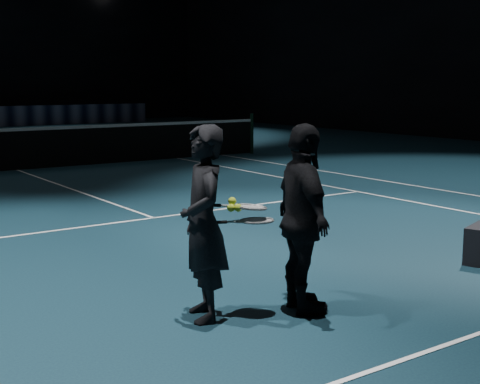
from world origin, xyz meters
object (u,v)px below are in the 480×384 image
object	(u,v)px
player_a	(203,224)
tennis_balls	(234,206)
player_b	(303,219)
racket_upper	(250,207)
racket_lower	(257,221)

from	to	relation	value
player_a	tennis_balls	world-z (taller)	player_a
player_a	tennis_balls	size ratio (longest dim) A/B	13.45
player_b	racket_upper	distance (m)	0.47
player_a	player_b	world-z (taller)	same
racket_upper	tennis_balls	world-z (taller)	tennis_balls
racket_upper	racket_lower	bearing A→B (deg)	-42.66
player_a	racket_upper	distance (m)	0.42
player_a	racket_upper	world-z (taller)	player_a
player_a	racket_upper	bearing A→B (deg)	91.38
player_b	tennis_balls	distance (m)	0.61
player_a	tennis_balls	bearing A→B (deg)	86.79
racket_upper	player_b	bearing A→B (deg)	-9.08
player_a	racket_upper	size ratio (longest dim) A/B	2.37
racket_lower	racket_upper	world-z (taller)	racket_upper
player_b	racket_lower	world-z (taller)	player_b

